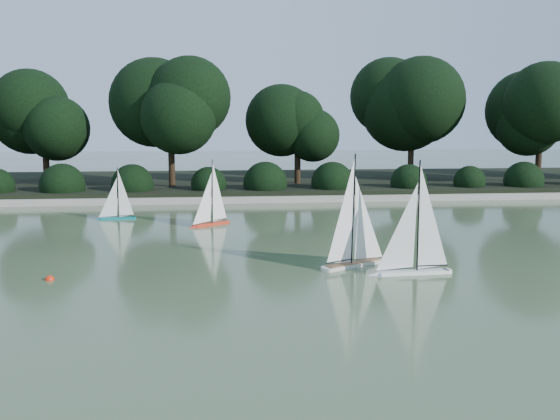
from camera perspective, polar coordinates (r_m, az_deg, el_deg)
The scene contains 10 objects.
ground at distance 9.11m, azimuth 4.80°, elevation -6.68°, with size 80.00×80.00×0.00m, color #3D5331.
pond_coping at distance 17.86m, azimuth -0.57°, elevation 0.99°, with size 40.00×0.35×0.18m, color gray.
far_bank at distance 21.82m, azimuth -1.56°, elevation 2.46°, with size 40.00×8.00×0.30m, color black.
tree_line at distance 20.29m, azimuth 2.27°, elevation 9.07°, with size 26.31×3.93×4.39m.
shrub_hedge at distance 18.71m, azimuth -0.83°, elevation 2.43°, with size 29.10×1.10×1.10m.
sailboat_white_a at distance 9.72m, azimuth 11.60°, elevation -4.10°, with size 1.36×0.29×1.85m.
sailboat_white_b at distance 10.17m, azimuth 7.24°, elevation -3.41°, with size 1.32×0.84×1.93m.
sailboat_orange at distance 14.02m, azimuth -6.62°, elevation -0.42°, with size 0.98×0.83×1.56m.
sailboat_teal at distance 15.34m, azimuth -14.94°, elevation -0.04°, with size 0.97×0.25×1.32m.
race_buoy at distance 9.86m, azimuth -20.31°, elevation -6.01°, with size 0.14×0.14×0.14m, color red.
Camera 1 is at (-1.66, -8.64, 2.34)m, focal length 40.00 mm.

